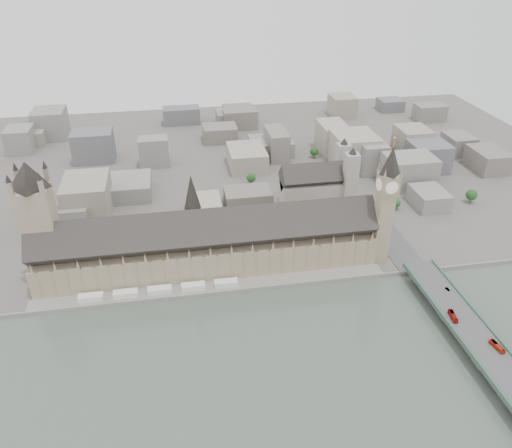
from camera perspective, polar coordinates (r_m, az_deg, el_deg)
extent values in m
plane|color=#595651|center=(391.27, -5.02, -6.72)|extent=(900.00, 900.00, 0.00)
cube|color=gray|center=(378.50, -4.80, -7.90)|extent=(600.00, 1.50, 3.00)
cube|color=gray|center=(384.71, -4.92, -7.27)|extent=(270.00, 15.00, 2.00)
cube|color=white|center=(389.06, -18.37, -7.94)|extent=(18.00, 7.00, 4.00)
cube|color=white|center=(385.36, -14.68, -7.69)|extent=(18.00, 7.00, 4.00)
cube|color=white|center=(383.26, -10.95, -7.40)|extent=(18.00, 7.00, 4.00)
cube|color=white|center=(382.78, -7.19, -7.08)|extent=(18.00, 7.00, 4.00)
cube|color=white|center=(383.94, -3.45, -6.73)|extent=(18.00, 7.00, 4.00)
cube|color=gray|center=(400.27, -5.38, -3.59)|extent=(265.00, 40.00, 25.00)
cube|color=#2C2927|center=(388.14, -5.54, -0.82)|extent=(265.00, 40.73, 40.73)
cube|color=gray|center=(411.24, 14.15, -0.42)|extent=(12.00, 12.00, 62.00)
cube|color=gray|center=(393.28, 14.86, 4.47)|extent=(14.00, 14.00, 16.00)
cylinder|color=white|center=(396.23, 15.81, 4.53)|extent=(0.60, 10.00, 10.00)
cylinder|color=white|center=(390.44, 13.89, 4.41)|extent=(0.60, 10.00, 10.00)
cylinder|color=white|center=(399.15, 14.46, 4.92)|extent=(10.00, 0.60, 10.00)
cylinder|color=white|center=(387.45, 15.27, 4.00)|extent=(10.00, 0.60, 10.00)
cone|color=black|center=(385.66, 15.23, 7.00)|extent=(17.00, 17.00, 22.00)
cylinder|color=gold|center=(380.56, 15.51, 8.93)|extent=(1.00, 1.00, 6.00)
sphere|color=gold|center=(379.35, 15.58, 9.42)|extent=(2.00, 2.00, 2.00)
cone|color=gray|center=(396.40, 15.58, 6.49)|extent=(2.40, 2.40, 8.00)
cone|color=gray|center=(391.18, 13.84, 6.41)|extent=(2.40, 2.40, 8.00)
cone|color=gray|center=(385.78, 16.35, 5.70)|extent=(2.40, 2.40, 8.00)
cone|color=gray|center=(380.41, 14.57, 5.61)|extent=(2.40, 2.40, 8.00)
cube|color=gray|center=(403.31, -23.17, -1.29)|extent=(23.00, 23.00, 80.00)
cone|color=black|center=(381.57, -24.67, 5.12)|extent=(30.00, 30.00, 20.00)
cylinder|color=gray|center=(388.90, -7.14, 0.50)|extent=(12.00, 12.00, 20.00)
cone|color=black|center=(377.59, -7.37, 3.65)|extent=(13.00, 13.00, 28.00)
cube|color=#474749|center=(369.62, 22.82, -11.05)|extent=(25.00, 325.00, 10.25)
cube|color=gray|center=(478.41, 6.37, 3.05)|extent=(60.00, 28.00, 34.00)
cube|color=#2C2927|center=(468.76, 6.52, 5.44)|extent=(60.00, 28.28, 28.28)
cube|color=gray|center=(491.41, 9.70, 5.51)|extent=(12.00, 12.00, 64.00)
cube|color=gray|center=(471.13, 10.62, 4.29)|extent=(12.00, 12.00, 64.00)
imported|color=#B21914|center=(366.57, 21.59, -9.74)|extent=(4.83, 12.56, 3.41)
imported|color=red|center=(354.41, 25.83, -12.46)|extent=(4.66, 12.08, 3.28)
imported|color=gray|center=(391.73, 21.04, -6.95)|extent=(2.15, 4.02, 1.26)
imported|color=gray|center=(472.80, 14.87, 0.98)|extent=(4.18, 6.11, 1.64)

